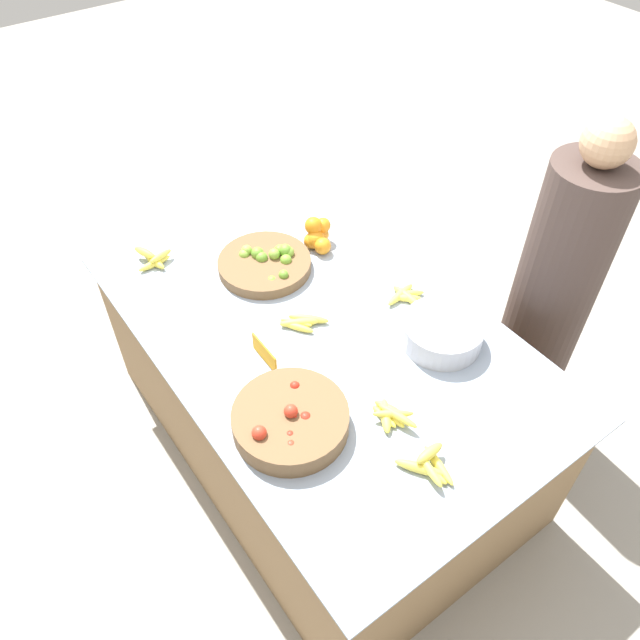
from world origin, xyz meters
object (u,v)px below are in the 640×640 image
(price_sign, at_px, (264,353))
(metal_bowl, at_px, (442,333))
(tomato_basket, at_px, (291,420))
(lime_bowl, at_px, (266,263))
(vendor_person, at_px, (549,303))

(price_sign, bearing_deg, metal_bowl, 62.95)
(price_sign, bearing_deg, tomato_basket, -15.70)
(lime_bowl, relative_size, tomato_basket, 1.01)
(metal_bowl, relative_size, price_sign, 1.89)
(metal_bowl, bearing_deg, lime_bowl, -157.50)
(tomato_basket, xyz_separation_m, price_sign, (-0.30, 0.09, 0.00))
(tomato_basket, relative_size, vendor_person, 0.25)
(lime_bowl, xyz_separation_m, vendor_person, (0.81, 0.86, -0.08))
(lime_bowl, bearing_deg, vendor_person, 46.46)
(tomato_basket, height_order, vendor_person, vendor_person)
(metal_bowl, height_order, vendor_person, vendor_person)
(lime_bowl, distance_m, price_sign, 0.52)
(tomato_basket, distance_m, metal_bowl, 0.67)
(vendor_person, bearing_deg, price_sign, -108.55)
(lime_bowl, xyz_separation_m, tomato_basket, (0.73, -0.37, 0.01))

